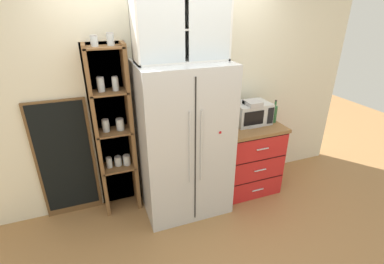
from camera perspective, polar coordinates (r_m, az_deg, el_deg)
ground_plane at (r=3.59m, az=-1.58°, el=-14.17°), size 10.61×10.61×0.00m
wall_back_cream at (r=3.33m, az=-4.12°, el=7.50°), size 4.92×0.10×2.55m
refrigerator at (r=3.12m, az=-1.72°, el=-1.72°), size 0.96×0.74×1.74m
pantry_shelf_column at (r=3.19m, az=-15.71°, el=0.58°), size 0.44×0.31×2.01m
counter_cabinet at (r=3.70m, az=11.12°, el=-4.94°), size 0.76×0.64×0.91m
microwave at (r=3.51m, az=11.95°, el=3.81°), size 0.44×0.33×0.26m
coffee_maker at (r=3.45m, az=11.88°, el=3.91°), size 0.17×0.20×0.31m
mug_sage at (r=3.30m, az=7.92°, el=1.23°), size 0.11×0.07×0.09m
bottle_green at (r=3.61m, az=16.47°, el=3.83°), size 0.06×0.06×0.29m
upper_cabinet at (r=2.85m, az=-2.36°, el=20.28°), size 0.92×0.32×0.61m
chalkboard_menu at (r=3.38m, az=-24.34°, el=-5.20°), size 0.60×0.04×1.38m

